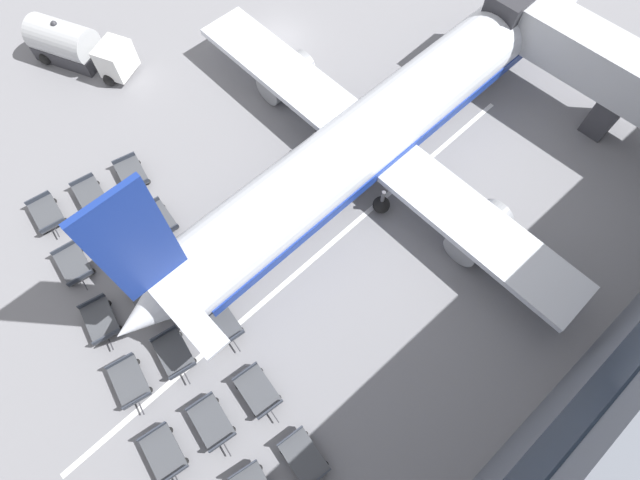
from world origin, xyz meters
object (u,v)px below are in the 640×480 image
at_px(baggage_dolly_row_mid_a_col_a, 90,195).
at_px(baggage_dolly_row_mid_b_col_b, 159,220).
at_px(baggage_dolly_row_mid_b_col_a, 132,174).
at_px(baggage_dolly_row_mid_b_col_f, 304,458).
at_px(baggage_dolly_row_near_col_a, 47,214).
at_px(baggage_dolly_row_mid_a_col_b, 117,241).
at_px(fuel_tanker_secondary, 74,46).
at_px(baggage_dolly_row_mid_b_col_e, 258,391).
at_px(baggage_dolly_row_mid_a_col_c, 145,295).
at_px(baggage_dolly_row_near_col_b, 74,265).
at_px(baggage_dolly_row_mid_b_col_d, 222,323).
at_px(baggage_dolly_row_near_col_c, 101,320).
at_px(baggage_dolly_row_near_col_e, 164,454).
at_px(baggage_dolly_row_mid_b_col_c, 187,270).
at_px(baggage_dolly_row_mid_a_col_d, 174,353).
at_px(baggage_dolly_row_near_col_d, 130,382).
at_px(baggage_dolly_row_mid_a_col_e, 212,422).
at_px(airplane, 382,127).

height_order(baggage_dolly_row_mid_a_col_a, baggage_dolly_row_mid_b_col_b, same).
relative_size(baggage_dolly_row_mid_b_col_a, baggage_dolly_row_mid_b_col_f, 1.01).
bearing_deg(baggage_dolly_row_near_col_a, baggage_dolly_row_mid_a_col_b, 26.49).
height_order(fuel_tanker_secondary, baggage_dolly_row_mid_b_col_e, fuel_tanker_secondary).
relative_size(baggage_dolly_row_mid_a_col_b, baggage_dolly_row_mid_b_col_a, 0.99).
relative_size(baggage_dolly_row_mid_a_col_c, baggage_dolly_row_mid_b_col_e, 1.01).
height_order(baggage_dolly_row_near_col_a, baggage_dolly_row_mid_a_col_b, same).
relative_size(baggage_dolly_row_near_col_b, baggage_dolly_row_mid_b_col_a, 0.99).
bearing_deg(baggage_dolly_row_mid_a_col_b, baggage_dolly_row_mid_b_col_d, 11.26).
bearing_deg(fuel_tanker_secondary, baggage_dolly_row_near_col_b, -30.58).
xyz_separation_m(baggage_dolly_row_mid_a_col_a, baggage_dolly_row_mid_b_col_f, (20.44, 0.16, 0.00)).
bearing_deg(baggage_dolly_row_near_col_c, baggage_dolly_row_near_col_e, -8.29).
xyz_separation_m(baggage_dolly_row_near_col_a, baggage_dolly_row_mid_b_col_c, (8.85, 4.31, 0.00)).
relative_size(baggage_dolly_row_near_col_e, baggage_dolly_row_mid_a_col_b, 1.01).
bearing_deg(fuel_tanker_secondary, baggage_dolly_row_mid_a_col_c, -18.99).
distance_m(baggage_dolly_row_mid_b_col_a, baggage_dolly_row_mid_b_col_d, 11.98).
relative_size(baggage_dolly_row_mid_a_col_a, baggage_dolly_row_mid_a_col_b, 1.01).
height_order(baggage_dolly_row_mid_b_col_d, baggage_dolly_row_mid_b_col_e, same).
bearing_deg(baggage_dolly_row_near_col_b, baggage_dolly_row_mid_a_col_b, 82.54).
bearing_deg(baggage_dolly_row_mid_b_col_b, baggage_dolly_row_mid_b_col_c, -9.02).
distance_m(baggage_dolly_row_mid_b_col_a, baggage_dolly_row_mid_b_col_c, 8.00).
relative_size(baggage_dolly_row_mid_a_col_d, baggage_dolly_row_mid_b_col_e, 1.01).
xyz_separation_m(baggage_dolly_row_near_col_e, baggage_dolly_row_mid_b_col_c, (-7.44, 6.52, 0.00)).
bearing_deg(baggage_dolly_row_near_col_d, baggage_dolly_row_near_col_e, -8.16).
height_order(baggage_dolly_row_mid_a_col_c, baggage_dolly_row_mid_b_col_b, same).
bearing_deg(baggage_dolly_row_mid_a_col_a, baggage_dolly_row_mid_b_col_f, 0.44).
relative_size(fuel_tanker_secondary, baggage_dolly_row_mid_a_col_d, 2.44).
distance_m(baggage_dolly_row_mid_a_col_d, baggage_dolly_row_mid_b_col_c, 4.91).
height_order(baggage_dolly_row_mid_a_col_c, baggage_dolly_row_mid_b_col_d, same).
bearing_deg(baggage_dolly_row_mid_b_col_f, baggage_dolly_row_mid_a_col_d, -167.66).
bearing_deg(baggage_dolly_row_mid_a_col_e, baggage_dolly_row_mid_a_col_c, 171.23).
distance_m(airplane, baggage_dolly_row_mid_b_col_c, 14.63).
distance_m(baggage_dolly_row_mid_b_col_c, baggage_dolly_row_mid_b_col_e, 8.26).
bearing_deg(baggage_dolly_row_mid_a_col_d, baggage_dolly_row_mid_b_col_e, 25.25).
relative_size(baggage_dolly_row_near_col_b, baggage_dolly_row_mid_b_col_b, 1.00).
bearing_deg(baggage_dolly_row_mid_a_col_a, baggage_dolly_row_mid_a_col_e, -8.08).
relative_size(baggage_dolly_row_mid_b_col_e, baggage_dolly_row_mid_b_col_f, 1.00).
bearing_deg(baggage_dolly_row_near_col_e, baggage_dolly_row_near_col_a, 172.26).
height_order(baggage_dolly_row_near_col_c, baggage_dolly_row_near_col_e, same).
relative_size(airplane, baggage_dolly_row_near_col_c, 11.93).
bearing_deg(fuel_tanker_secondary, baggage_dolly_row_near_col_c, -26.32).
xyz_separation_m(baggage_dolly_row_mid_b_col_c, baggage_dolly_row_mid_b_col_f, (12.19, -1.45, 0.00)).
bearing_deg(baggage_dolly_row_near_col_c, baggage_dolly_row_mid_b_col_c, 82.98).
bearing_deg(baggage_dolly_row_mid_b_col_e, baggage_dolly_row_near_col_b, -164.38).
bearing_deg(baggage_dolly_row_mid_a_col_e, baggage_dolly_row_near_col_d, -155.73).
bearing_deg(baggage_dolly_row_mid_a_col_d, baggage_dolly_row_mid_b_col_a, 158.48).
relative_size(baggage_dolly_row_near_col_d, baggage_dolly_row_mid_b_col_d, 1.01).
bearing_deg(baggage_dolly_row_mid_a_col_c, baggage_dolly_row_mid_a_col_e, -8.77).
height_order(fuel_tanker_secondary, baggage_dolly_row_mid_a_col_b, fuel_tanker_secondary).
relative_size(baggage_dolly_row_near_col_e, baggage_dolly_row_mid_a_col_d, 1.00).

